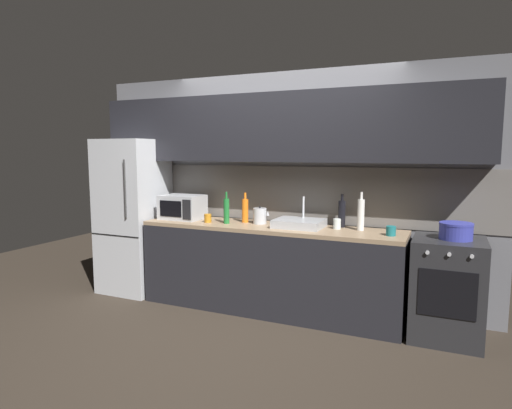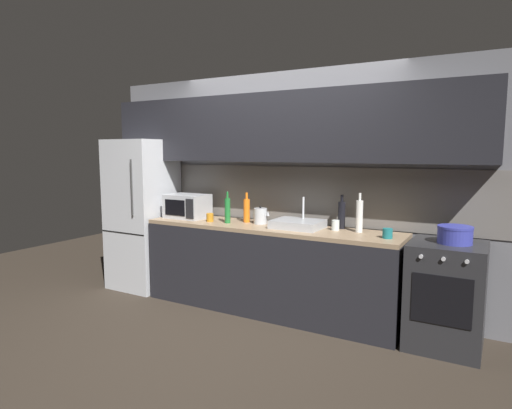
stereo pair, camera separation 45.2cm
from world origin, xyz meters
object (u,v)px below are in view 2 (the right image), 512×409
at_px(wine_bottle_dark, 342,215).
at_px(mug_clear, 335,225).
at_px(kettle, 261,216).
at_px(wine_bottle_orange, 247,210).
at_px(refrigerator, 143,214).
at_px(cooking_pot, 455,235).
at_px(mug_amber, 210,217).
at_px(mug_teal, 388,233).
at_px(oven_range, 446,295).
at_px(microwave, 187,206).
at_px(wine_bottle_white, 359,216).
at_px(wine_bottle_green, 227,210).

distance_m(wine_bottle_dark, mug_clear, 0.16).
distance_m(kettle, wine_bottle_orange, 0.19).
relative_size(refrigerator, cooking_pot, 6.44).
xyz_separation_m(wine_bottle_orange, mug_amber, (-0.37, -0.17, -0.09)).
distance_m(mug_clear, mug_teal, 0.55).
height_order(refrigerator, mug_amber, refrigerator).
xyz_separation_m(oven_range, cooking_pot, (0.05, 0.00, 0.52)).
relative_size(oven_range, mug_amber, 9.95).
distance_m(microwave, wine_bottle_white, 1.97).
bearing_deg(oven_range, refrigerator, 179.98).
xyz_separation_m(kettle, wine_bottle_dark, (0.84, 0.14, 0.06)).
height_order(wine_bottle_green, cooking_pot, wine_bottle_green).
relative_size(oven_range, wine_bottle_green, 2.68).
relative_size(wine_bottle_white, mug_amber, 4.12).
xyz_separation_m(oven_range, microwave, (-2.76, 0.02, 0.58)).
distance_m(kettle, wine_bottle_green, 0.36).
bearing_deg(refrigerator, mug_amber, -4.05).
xyz_separation_m(refrigerator, wine_bottle_white, (2.65, 0.11, 0.16)).
distance_m(refrigerator, wine_bottle_green, 1.29).
bearing_deg(wine_bottle_white, mug_clear, -175.98).
relative_size(mug_clear, mug_teal, 1.14).
relative_size(wine_bottle_white, wine_bottle_orange, 1.16).
relative_size(mug_amber, mug_teal, 1.03).
bearing_deg(oven_range, wine_bottle_green, -178.52).
bearing_deg(mug_clear, kettle, -178.69).
xyz_separation_m(mug_teal, cooking_pot, (0.53, 0.06, 0.03)).
bearing_deg(mug_teal, microwave, 178.09).
distance_m(wine_bottle_white, mug_teal, 0.36).
height_order(wine_bottle_white, wine_bottle_orange, wine_bottle_white).
relative_size(refrigerator, kettle, 9.47).
bearing_deg(cooking_pot, mug_amber, -178.22).
height_order(oven_range, microwave, microwave).
distance_m(wine_bottle_dark, cooking_pot, 1.07).
relative_size(wine_bottle_green, cooking_pot, 1.20).
xyz_separation_m(kettle, cooking_pot, (1.88, -0.07, -0.01)).
xyz_separation_m(kettle, wine_bottle_orange, (-0.18, 0.02, 0.05)).
height_order(refrigerator, mug_clear, refrigerator).
relative_size(refrigerator, oven_range, 2.00).
distance_m(kettle, mug_amber, 0.57).
height_order(oven_range, mug_amber, mug_amber).
bearing_deg(wine_bottle_white, wine_bottle_green, -173.15).
bearing_deg(microwave, mug_amber, -13.78).
bearing_deg(mug_teal, mug_clear, 164.23).
xyz_separation_m(wine_bottle_green, mug_teal, (1.68, -0.00, -0.10)).
distance_m(microwave, wine_bottle_dark, 1.77).
distance_m(wine_bottle_green, cooking_pot, 2.21).
xyz_separation_m(wine_bottle_white, mug_amber, (-1.59, -0.18, -0.11)).
bearing_deg(kettle, microwave, -176.62).
bearing_deg(mug_clear, wine_bottle_dark, 82.42).
height_order(wine_bottle_orange, wine_bottle_green, wine_bottle_green).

